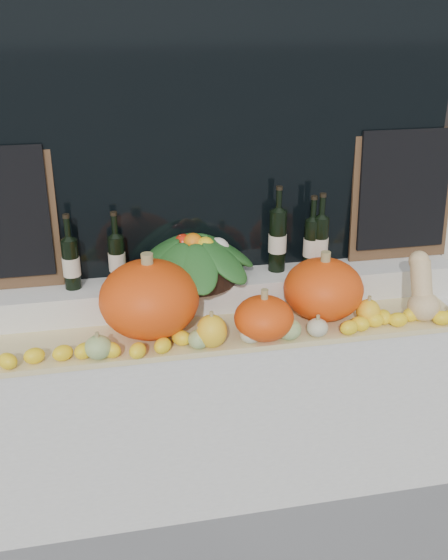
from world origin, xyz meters
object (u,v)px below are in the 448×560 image
Objects in this scene: produce_bowl at (193,257)px; wine_bottle_tall at (277,240)px; pumpkin_right at (323,289)px; butternut_squash at (422,291)px; pumpkin_left at (149,299)px.

wine_bottle_tall is at bearing 4.56° from produce_bowl.
pumpkin_right is 0.43m from butternut_squash.
produce_bowl is at bearing 158.36° from pumpkin_right.
butternut_squash is (1.19, -0.08, -0.04)m from pumpkin_left.
pumpkin_right is 1.21× the size of butternut_squash.
wine_bottle_tall is at bearing 120.34° from pumpkin_right.
butternut_squash reaches higher than pumpkin_right.
butternut_squash is at bearing -17.28° from produce_bowl.
pumpkin_left is 1.19× the size of pumpkin_right.
pumpkin_right is 0.32m from wine_bottle_tall.
produce_bowl reaches higher than pumpkin_right.
pumpkin_left is 1.19m from butternut_squash.
pumpkin_left is 0.68m from wine_bottle_tall.
pumpkin_left is at bearing 175.97° from butternut_squash.
produce_bowl is at bearing -175.44° from wine_bottle_tall.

